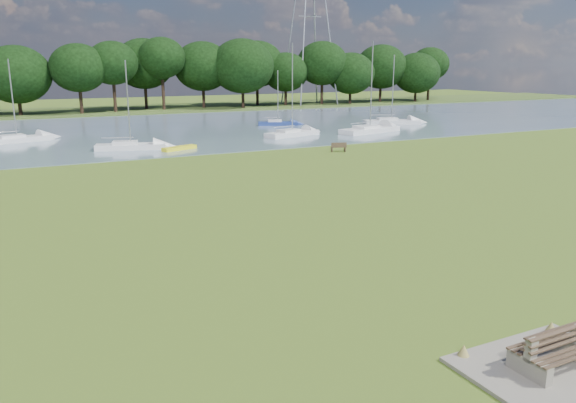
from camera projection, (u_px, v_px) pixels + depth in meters
name	position (u px, v px, depth m)	size (l,w,h in m)	color
ground	(290.00, 227.00, 25.81)	(220.00, 220.00, 0.00)	#526B22
river	(119.00, 132.00, 62.24)	(220.00, 40.00, 0.10)	slate
far_bank	(83.00, 112.00, 88.26)	(220.00, 20.00, 0.40)	#4C6626
concrete_pad	(551.00, 369.00, 13.66)	(4.20, 3.20, 0.10)	gray
bench_pair	(553.00, 351.00, 13.54)	(1.97, 1.18, 1.05)	gray
riverbank_bench	(339.00, 147.00, 47.84)	(1.39, 0.78, 0.82)	brown
kayak	(179.00, 148.00, 48.70)	(3.26, 0.76, 0.33)	yellow
tree_line	(91.00, 66.00, 83.64)	(146.20, 9.85, 11.92)	black
sailboat_0	(278.00, 122.00, 68.51)	(4.95, 3.08, 6.56)	navy
sailboat_1	(130.00, 144.00, 49.00)	(6.20, 3.24, 7.59)	white
sailboat_5	(369.00, 128.00, 61.25)	(8.06, 4.06, 9.64)	white
sailboat_6	(16.00, 138.00, 53.57)	(6.67, 3.85, 7.73)	white
sailboat_7	(292.00, 132.00, 58.05)	(6.53, 3.46, 9.35)	white
sailboat_8	(391.00, 120.00, 69.78)	(7.17, 4.17, 8.38)	white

